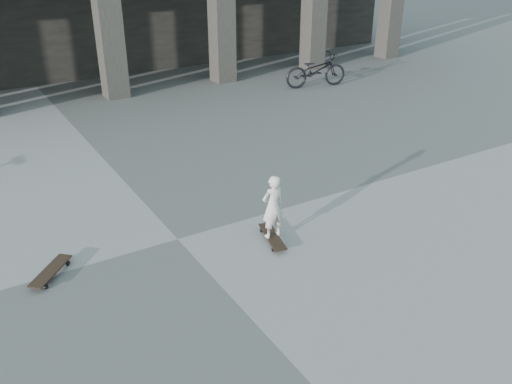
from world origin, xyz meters
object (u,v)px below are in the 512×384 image
longboard (272,237)px  bicycle (316,70)px  child (273,207)px  skateboard_spare (51,271)px

longboard → bicycle: bicycle is taller
child → bicycle: (6.23, 7.20, -0.09)m
longboard → child: (0.00, 0.00, 0.54)m
longboard → child: size_ratio=0.87×
child → longboard: bearing=-1.7°
skateboard_spare → bicycle: (9.44, 6.39, 0.44)m
skateboard_spare → child: bearing=-61.2°
bicycle → child: bearing=151.5°
longboard → skateboard_spare: size_ratio=1.18×
skateboard_spare → bicycle: bicycle is taller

